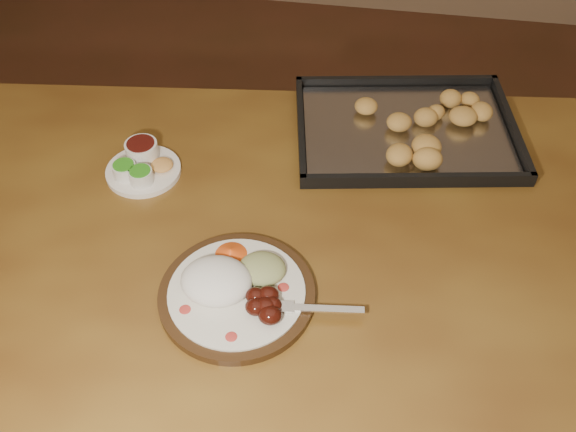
# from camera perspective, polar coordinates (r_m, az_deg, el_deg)

# --- Properties ---
(ground) EXTENTS (4.00, 4.00, 0.00)m
(ground) POSITION_cam_1_polar(r_m,az_deg,el_deg) (1.99, 4.99, -10.64)
(ground) COLOR #5A2E1F
(ground) RESTS_ON ground
(dining_table) EXTENTS (1.60, 1.07, 0.75)m
(dining_table) POSITION_cam_1_polar(r_m,az_deg,el_deg) (1.32, -3.56, -3.82)
(dining_table) COLOR brown
(dining_table) RESTS_ON ground
(dinner_plate) EXTENTS (0.36, 0.27, 0.06)m
(dinner_plate) POSITION_cam_1_polar(r_m,az_deg,el_deg) (1.13, -4.73, -6.39)
(dinner_plate) COLOR #311D0D
(dinner_plate) RESTS_ON dining_table
(condiment_saucer) EXTENTS (0.16, 0.16, 0.05)m
(condiment_saucer) POSITION_cam_1_polar(r_m,az_deg,el_deg) (1.38, -12.88, 4.45)
(condiment_saucer) COLOR white
(condiment_saucer) RESTS_ON dining_table
(baking_tray) EXTENTS (0.54, 0.44, 0.05)m
(baking_tray) POSITION_cam_1_polar(r_m,az_deg,el_deg) (1.47, 10.40, 7.73)
(baking_tray) COLOR black
(baking_tray) RESTS_ON dining_table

